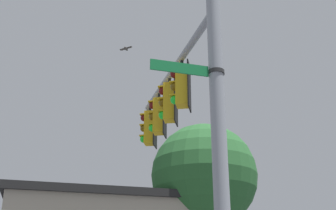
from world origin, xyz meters
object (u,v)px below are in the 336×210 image
(traffic_light_mid_inner, at_px, (169,102))
(traffic_light_arm_end, at_px, (149,128))
(traffic_light_mid_outer, at_px, (158,116))
(traffic_light_nearest_pole, at_px, (181,86))
(street_name_sign, at_px, (199,70))
(bird_flying, at_px, (126,49))

(traffic_light_mid_inner, relative_size, traffic_light_arm_end, 1.00)
(traffic_light_mid_outer, relative_size, traffic_light_arm_end, 1.00)
(traffic_light_mid_outer, distance_m, traffic_light_arm_end, 1.09)
(traffic_light_arm_end, bearing_deg, traffic_light_mid_outer, -154.46)
(traffic_light_nearest_pole, xyz_separation_m, street_name_sign, (-2.09, -0.62, -0.64))
(traffic_light_nearest_pole, height_order, traffic_light_mid_inner, same)
(street_name_sign, bearing_deg, traffic_light_mid_inner, 19.49)
(traffic_light_mid_inner, distance_m, traffic_light_mid_outer, 1.09)
(traffic_light_mid_outer, distance_m, street_name_sign, 4.40)
(traffic_light_mid_inner, bearing_deg, traffic_light_mid_outer, 25.54)
(traffic_light_mid_outer, relative_size, street_name_sign, 0.95)
(traffic_light_mid_outer, distance_m, bird_flying, 3.02)
(traffic_light_nearest_pole, relative_size, traffic_light_arm_end, 1.00)
(traffic_light_mid_inner, height_order, bird_flying, bird_flying)
(traffic_light_arm_end, distance_m, bird_flying, 2.81)
(traffic_light_mid_outer, bearing_deg, traffic_light_mid_inner, -154.46)
(traffic_light_nearest_pole, bearing_deg, traffic_light_mid_inner, 25.54)
(traffic_light_arm_end, xyz_separation_m, bird_flying, (-0.34, 0.75, 2.69))
(traffic_light_nearest_pole, xyz_separation_m, bird_flying, (2.62, 2.17, 2.69))
(traffic_light_nearest_pole, height_order, bird_flying, bird_flying)
(traffic_light_mid_inner, height_order, street_name_sign, traffic_light_mid_inner)
(traffic_light_mid_outer, bearing_deg, traffic_light_arm_end, 25.54)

